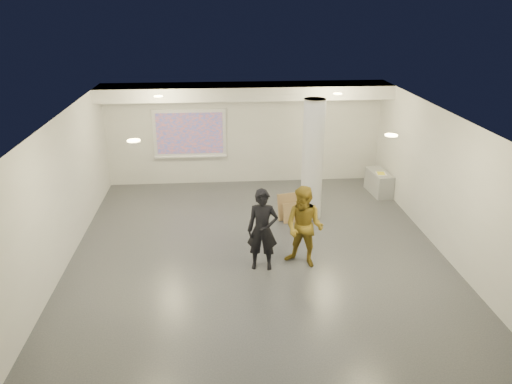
{
  "coord_description": "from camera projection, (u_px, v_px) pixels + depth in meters",
  "views": [
    {
      "loc": [
        -0.81,
        -9.68,
        5.21
      ],
      "look_at": [
        0.0,
        0.4,
        1.25
      ],
      "focal_mm": 35.0,
      "sensor_mm": 36.0,
      "label": 1
    }
  ],
  "objects": [
    {
      "name": "floor",
      "position": [
        257.0,
        252.0,
        10.95
      ],
      "size": [
        8.0,
        9.0,
        0.01
      ],
      "primitive_type": "cube",
      "color": "#36393E",
      "rests_on": "ground"
    },
    {
      "name": "wall_front",
      "position": [
        287.0,
        316.0,
        6.22
      ],
      "size": [
        8.0,
        0.01,
        3.0
      ],
      "primitive_type": "cube",
      "color": "silver",
      "rests_on": "floor"
    },
    {
      "name": "postit_pad",
      "position": [
        381.0,
        174.0,
        13.83
      ],
      "size": [
        0.24,
        0.3,
        0.03
      ],
      "primitive_type": "cube",
      "rotation": [
        0.0,
        0.0,
        -0.16
      ],
      "color": "yellow",
      "rests_on": "credenza"
    },
    {
      "name": "wall_back",
      "position": [
        245.0,
        133.0,
        14.58
      ],
      "size": [
        8.0,
        0.01,
        3.0
      ],
      "primitive_type": "cube",
      "color": "silver",
      "rests_on": "floor"
    },
    {
      "name": "column",
      "position": [
        313.0,
        160.0,
        12.18
      ],
      "size": [
        0.52,
        0.52,
        3.0
      ],
      "primitive_type": "cylinder",
      "color": "silver",
      "rests_on": "floor"
    },
    {
      "name": "projection_screen",
      "position": [
        190.0,
        134.0,
        14.41
      ],
      "size": [
        2.1,
        0.13,
        1.42
      ],
      "color": "white",
      "rests_on": "wall_back"
    },
    {
      "name": "downlight_sw",
      "position": [
        134.0,
        141.0,
        8.31
      ],
      "size": [
        0.22,
        0.22,
        0.02
      ],
      "primitive_type": "cylinder",
      "color": "#FFE48C",
      "rests_on": "ceiling"
    },
    {
      "name": "ceiling",
      "position": [
        258.0,
        117.0,
        9.85
      ],
      "size": [
        8.0,
        9.0,
        0.01
      ],
      "primitive_type": "cube",
      "color": "silver",
      "rests_on": "floor"
    },
    {
      "name": "cardboard_back",
      "position": [
        290.0,
        206.0,
        12.46
      ],
      "size": [
        0.65,
        0.34,
        0.67
      ],
      "primitive_type": "cube",
      "rotation": [
        -0.22,
        0.0,
        0.24
      ],
      "color": "olive",
      "rests_on": "floor"
    },
    {
      "name": "cardboard_front",
      "position": [
        292.0,
        213.0,
        12.3
      ],
      "size": [
        0.48,
        0.25,
        0.49
      ],
      "primitive_type": "cube",
      "rotation": [
        -0.24,
        0.0,
        0.21
      ],
      "color": "olive",
      "rests_on": "floor"
    },
    {
      "name": "soffit_band",
      "position": [
        246.0,
        91.0,
        13.59
      ],
      "size": [
        8.0,
        1.1,
        0.36
      ],
      "primitive_type": "cube",
      "color": "silver",
      "rests_on": "ceiling"
    },
    {
      "name": "papers_stack",
      "position": [
        381.0,
        174.0,
        13.83
      ],
      "size": [
        0.29,
        0.35,
        0.02
      ],
      "primitive_type": "cube",
      "rotation": [
        0.0,
        0.0,
        -0.08
      ],
      "color": "white",
      "rests_on": "credenza"
    },
    {
      "name": "wall_left",
      "position": [
        61.0,
        193.0,
        10.1
      ],
      "size": [
        0.01,
        9.0,
        3.0
      ],
      "primitive_type": "cube",
      "color": "silver",
      "rests_on": "floor"
    },
    {
      "name": "wall_right",
      "position": [
        443.0,
        183.0,
        10.7
      ],
      "size": [
        0.01,
        9.0,
        3.0
      ],
      "primitive_type": "cube",
      "color": "silver",
      "rests_on": "floor"
    },
    {
      "name": "downlight_ne",
      "position": [
        338.0,
        94.0,
        12.35
      ],
      "size": [
        0.22,
        0.22,
        0.02
      ],
      "primitive_type": "cylinder",
      "color": "#FFE48C",
      "rests_on": "ceiling"
    },
    {
      "name": "credenza",
      "position": [
        379.0,
        183.0,
        14.11
      ],
      "size": [
        0.54,
        1.12,
        0.63
      ],
      "primitive_type": "cube",
      "rotation": [
        0.0,
        0.0,
        0.08
      ],
      "color": "gray",
      "rests_on": "floor"
    },
    {
      "name": "downlight_nw",
      "position": [
        158.0,
        96.0,
        12.02
      ],
      "size": [
        0.22,
        0.22,
        0.02
      ],
      "primitive_type": "cylinder",
      "color": "#FFE48C",
      "rests_on": "ceiling"
    },
    {
      "name": "man",
      "position": [
        304.0,
        227.0,
        10.12
      ],
      "size": [
        1.05,
        0.99,
        1.71
      ],
      "primitive_type": "imported",
      "rotation": [
        0.0,
        0.0,
        -0.56
      ],
      "color": "olive",
      "rests_on": "floor"
    },
    {
      "name": "woman",
      "position": [
        263.0,
        230.0,
        10.0
      ],
      "size": [
        0.68,
        0.49,
        1.71
      ],
      "primitive_type": "imported",
      "rotation": [
        0.0,
        0.0,
        -0.14
      ],
      "color": "black",
      "rests_on": "floor"
    },
    {
      "name": "downlight_se",
      "position": [
        391.0,
        135.0,
        8.63
      ],
      "size": [
        0.22,
        0.22,
        0.02
      ],
      "primitive_type": "cylinder",
      "color": "#FFE48C",
      "rests_on": "ceiling"
    }
  ]
}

